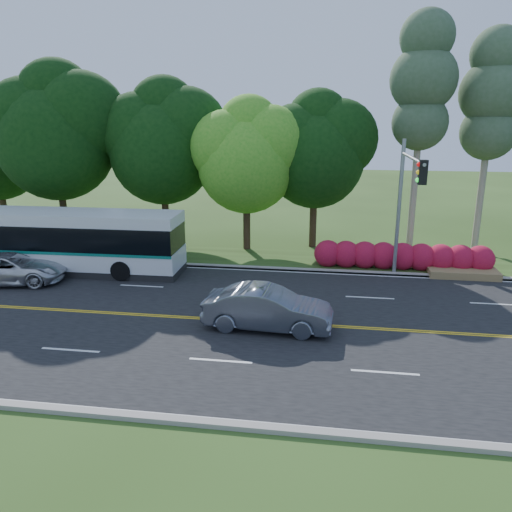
# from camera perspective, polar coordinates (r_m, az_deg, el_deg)

# --- Properties ---
(ground) EXTENTS (120.00, 120.00, 0.00)m
(ground) POSITION_cam_1_polar(r_m,az_deg,el_deg) (20.53, -0.58, -7.52)
(ground) COLOR #2C4517
(ground) RESTS_ON ground
(road) EXTENTS (60.00, 14.00, 0.02)m
(road) POSITION_cam_1_polar(r_m,az_deg,el_deg) (20.53, -0.58, -7.49)
(road) COLOR black
(road) RESTS_ON ground
(curb_north) EXTENTS (60.00, 0.30, 0.15)m
(curb_north) POSITION_cam_1_polar(r_m,az_deg,el_deg) (27.16, 1.78, -1.43)
(curb_north) COLOR gray
(curb_north) RESTS_ON ground
(curb_south) EXTENTS (60.00, 0.30, 0.15)m
(curb_south) POSITION_cam_1_polar(r_m,az_deg,el_deg) (14.33, -5.30, -18.51)
(curb_south) COLOR gray
(curb_south) RESTS_ON ground
(grass_verge) EXTENTS (60.00, 4.00, 0.10)m
(grass_verge) POSITION_cam_1_polar(r_m,az_deg,el_deg) (28.92, 2.21, -0.40)
(grass_verge) COLOR #2C4517
(grass_verge) RESTS_ON ground
(lane_markings) EXTENTS (57.60, 13.82, 0.00)m
(lane_markings) POSITION_cam_1_polar(r_m,az_deg,el_deg) (20.53, -0.84, -7.44)
(lane_markings) COLOR gold
(lane_markings) RESTS_ON road
(tree_row) EXTENTS (44.70, 9.10, 13.84)m
(tree_row) POSITION_cam_1_polar(r_m,az_deg,el_deg) (31.82, -6.53, 13.21)
(tree_row) COLOR black
(tree_row) RESTS_ON ground
(bougainvillea_hedge) EXTENTS (9.50, 2.25, 1.50)m
(bougainvillea_hedge) POSITION_cam_1_polar(r_m,az_deg,el_deg) (28.09, 16.75, -0.16)
(bougainvillea_hedge) COLOR #A00D33
(bougainvillea_hedge) RESTS_ON ground
(traffic_signal) EXTENTS (0.42, 6.10, 7.00)m
(traffic_signal) POSITION_cam_1_polar(r_m,az_deg,el_deg) (24.52, 16.75, 7.05)
(traffic_signal) COLOR gray
(traffic_signal) RESTS_ON ground
(transit_bus) EXTENTS (12.41, 2.89, 3.24)m
(transit_bus) POSITION_cam_1_polar(r_m,az_deg,el_deg) (28.40, -20.90, 1.53)
(transit_bus) COLOR silver
(transit_bus) RESTS_ON road
(sedan) EXTENTS (5.12, 2.04, 1.66)m
(sedan) POSITION_cam_1_polar(r_m,az_deg,el_deg) (19.58, 1.36, -6.03)
(sedan) COLOR slate
(sedan) RESTS_ON road
(suv) EXTENTS (5.66, 3.44, 1.47)m
(suv) POSITION_cam_1_polar(r_m,az_deg,el_deg) (27.70, -26.20, -1.28)
(suv) COLOR silver
(suv) RESTS_ON road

